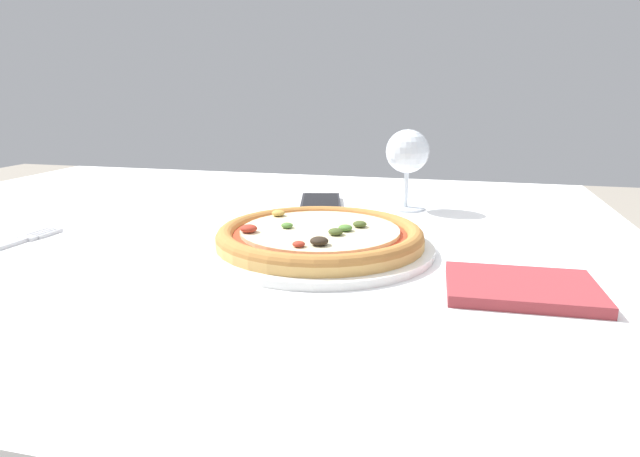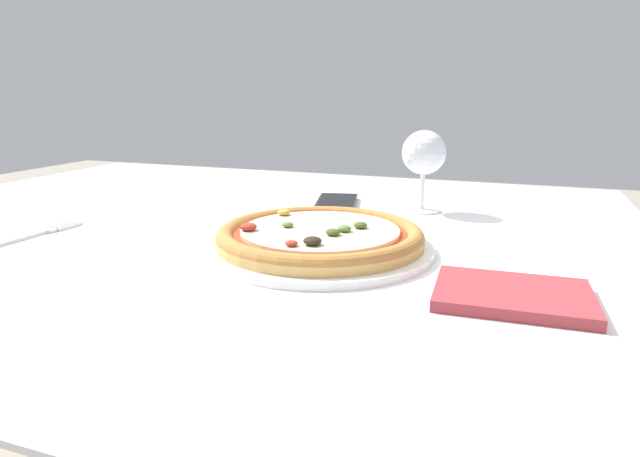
{
  "view_description": "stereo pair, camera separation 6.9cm",
  "coord_description": "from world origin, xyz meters",
  "px_view_note": "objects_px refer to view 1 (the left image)",
  "views": [
    {
      "loc": [
        0.36,
        -0.74,
        0.93
      ],
      "look_at": [
        0.2,
        -0.09,
        0.76
      ],
      "focal_mm": 30.0,
      "sensor_mm": 36.0,
      "label": 1
    },
    {
      "loc": [
        0.42,
        -0.72,
        0.93
      ],
      "look_at": [
        0.2,
        -0.09,
        0.76
      ],
      "focal_mm": 30.0,
      "sensor_mm": 36.0,
      "label": 2
    }
  ],
  "objects_px": {
    "dining_table": "(213,276)",
    "pizza_plate": "(320,238)",
    "wine_glass_far_left": "(407,154)",
    "cell_phone": "(321,203)",
    "fork": "(11,243)"
  },
  "relations": [
    {
      "from": "pizza_plate",
      "to": "wine_glass_far_left",
      "type": "relative_size",
      "value": 2.13
    },
    {
      "from": "fork",
      "to": "wine_glass_far_left",
      "type": "relative_size",
      "value": 1.23
    },
    {
      "from": "pizza_plate",
      "to": "fork",
      "type": "bearing_deg",
      "value": -169.56
    },
    {
      "from": "dining_table",
      "to": "cell_phone",
      "type": "height_order",
      "value": "cell_phone"
    },
    {
      "from": "dining_table",
      "to": "cell_phone",
      "type": "bearing_deg",
      "value": 53.32
    },
    {
      "from": "pizza_plate",
      "to": "wine_glass_far_left",
      "type": "distance_m",
      "value": 0.3
    },
    {
      "from": "wine_glass_far_left",
      "to": "dining_table",
      "type": "bearing_deg",
      "value": -146.17
    },
    {
      "from": "dining_table",
      "to": "fork",
      "type": "height_order",
      "value": "fork"
    },
    {
      "from": "dining_table",
      "to": "pizza_plate",
      "type": "xyz_separation_m",
      "value": [
        0.2,
        -0.09,
        0.1
      ]
    },
    {
      "from": "dining_table",
      "to": "pizza_plate",
      "type": "height_order",
      "value": "pizza_plate"
    },
    {
      "from": "fork",
      "to": "wine_glass_far_left",
      "type": "bearing_deg",
      "value": 35.73
    },
    {
      "from": "fork",
      "to": "cell_phone",
      "type": "xyz_separation_m",
      "value": [
        0.34,
        0.34,
        0.0
      ]
    },
    {
      "from": "wine_glass_far_left",
      "to": "cell_phone",
      "type": "relative_size",
      "value": 0.88
    },
    {
      "from": "dining_table",
      "to": "fork",
      "type": "relative_size",
      "value": 7.51
    },
    {
      "from": "wine_glass_far_left",
      "to": "cell_phone",
      "type": "height_order",
      "value": "wine_glass_far_left"
    }
  ]
}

